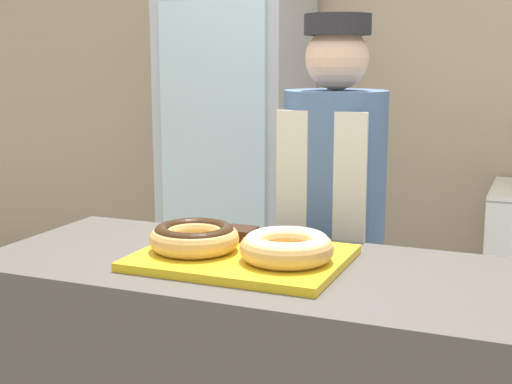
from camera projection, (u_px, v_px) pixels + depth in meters
name	position (u px, v px, depth m)	size (l,w,h in m)	color
wall_back	(399.00, 88.00, 3.84)	(8.00, 0.06, 2.70)	tan
serving_tray	(242.00, 258.00, 1.97)	(0.56, 0.44, 0.02)	yellow
donut_chocolate_glaze	(194.00, 237.00, 2.00)	(0.25, 0.25, 0.07)	tan
donut_light_glaze	(287.00, 246.00, 1.89)	(0.25, 0.25, 0.07)	tan
brownie_back_left	(240.00, 233.00, 2.13)	(0.09, 0.09, 0.03)	black
brownie_back_right	(286.00, 238.00, 2.08)	(0.09, 0.09, 0.03)	black
baker_person	(333.00, 239.00, 2.53)	(0.36, 0.36, 1.65)	#4C4C51
beverage_fridge	(237.00, 158.00, 3.87)	(0.70, 0.62, 1.94)	#ADB2B7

